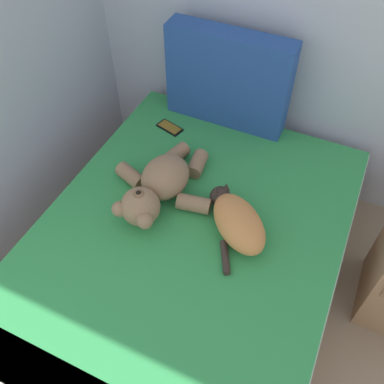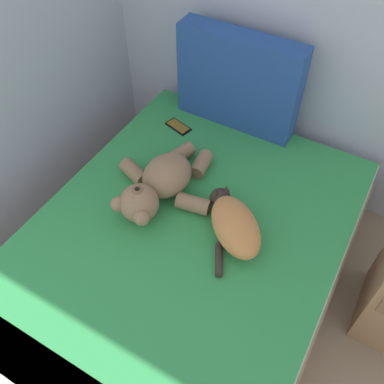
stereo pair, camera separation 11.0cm
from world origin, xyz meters
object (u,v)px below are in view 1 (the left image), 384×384
at_px(cat, 237,221).
at_px(teddy_bear, 159,186).
at_px(cell_phone, 170,128).
at_px(bed, 184,268).
at_px(patterned_cushion, 228,79).

xyz_separation_m(cat, teddy_bear, (-0.40, 0.03, 0.01)).
height_order(teddy_bear, cell_phone, teddy_bear).
bearing_deg(bed, cat, 38.68).
bearing_deg(cell_phone, bed, -58.88).
xyz_separation_m(bed, cat, (0.19, 0.15, 0.30)).
height_order(patterned_cushion, cat, patterned_cushion).
bearing_deg(bed, patterned_cushion, 99.61).
distance_m(cat, teddy_bear, 0.41).
height_order(bed, patterned_cushion, patterned_cushion).
distance_m(patterned_cushion, teddy_bear, 0.72).
distance_m(bed, cell_phone, 0.81).
distance_m(cat, cell_phone, 0.78).
relative_size(cat, cell_phone, 2.56).
bearing_deg(teddy_bear, cat, -3.98).
bearing_deg(bed, cell_phone, 121.12).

